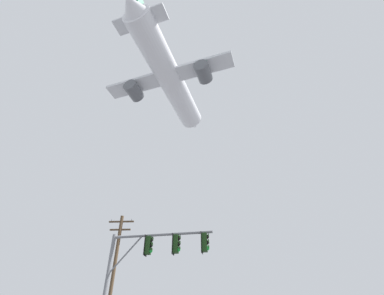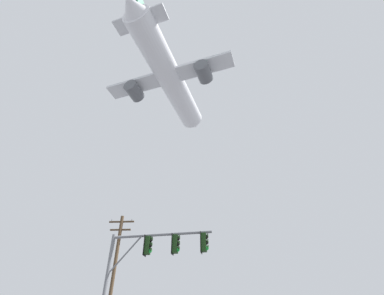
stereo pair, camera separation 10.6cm
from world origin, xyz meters
The scene contains 3 objects.
signal_pole_near centered at (-3.66, 7.79, 4.41)m, with size 5.53×1.05×5.70m.
utility_pole centered at (-8.13, 15.79, 5.06)m, with size 2.20×0.28×9.52m.
airplane centered at (-6.12, 22.93, 35.85)m, with size 21.72×28.12×7.74m.
Camera 1 is at (-0.80, -6.34, 1.54)m, focal length 24.40 mm.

